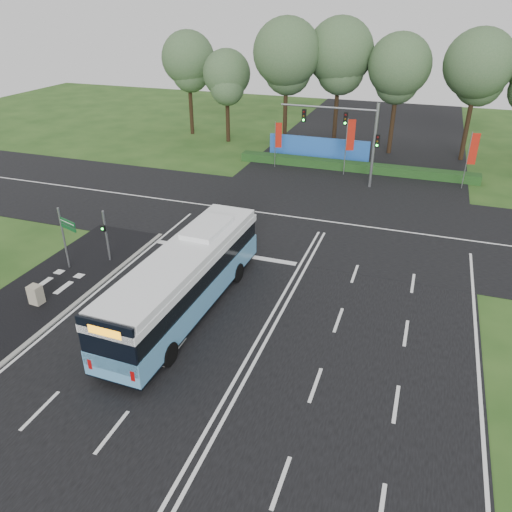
{
  "coord_description": "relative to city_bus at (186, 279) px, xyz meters",
  "views": [
    {
      "loc": [
        6.24,
        -20.93,
        14.52
      ],
      "look_at": [
        -1.79,
        2.0,
        1.81
      ],
      "focal_mm": 35.0,
      "sensor_mm": 36.0,
      "label": 1
    }
  ],
  "objects": [
    {
      "name": "hedge",
      "position": [
        4.27,
        26.16,
        -1.47
      ],
      "size": [
        22.0,
        1.2,
        0.8
      ],
      "primitive_type": "cube",
      "color": "#193914",
      "rests_on": "ground"
    },
    {
      "name": "road_main",
      "position": [
        4.27,
        1.66,
        -1.85
      ],
      "size": [
        20.0,
        120.0,
        0.04
      ],
      "primitive_type": "cube",
      "color": "black",
      "rests_on": "ground"
    },
    {
      "name": "city_bus",
      "position": [
        0.0,
        0.0,
        0.0
      ],
      "size": [
        3.08,
        13.0,
        3.71
      ],
      "rotation": [
        0.0,
        0.0,
        -0.03
      ],
      "color": "#5393C1",
      "rests_on": "ground"
    },
    {
      "name": "road_cross",
      "position": [
        4.27,
        13.66,
        -1.84
      ],
      "size": [
        120.0,
        14.0,
        0.05
      ],
      "primitive_type": "cube",
      "color": "black",
      "rests_on": "ground"
    },
    {
      "name": "banner_flag_mid",
      "position": [
        3.81,
        24.81,
        1.44
      ],
      "size": [
        0.72,
        0.31,
        5.11
      ],
      "rotation": [
        0.0,
        0.0,
        0.36
      ],
      "color": "gray",
      "rests_on": "ground"
    },
    {
      "name": "street_sign",
      "position": [
        -8.42,
        1.64,
        0.59
      ],
      "size": [
        1.44,
        0.58,
        3.89
      ],
      "rotation": [
        0.0,
        0.0,
        -0.34
      ],
      "color": "gray",
      "rests_on": "ground"
    },
    {
      "name": "banner_flag_right",
      "position": [
        13.94,
        24.4,
        1.26
      ],
      "size": [
        0.7,
        0.19,
        4.82
      ],
      "rotation": [
        0.0,
        0.0,
        0.2
      ],
      "color": "gray",
      "rests_on": "ground"
    },
    {
      "name": "utility_cabinet",
      "position": [
        -7.8,
        -2.08,
        -1.32
      ],
      "size": [
        0.7,
        0.6,
        1.09
      ],
      "primitive_type": "cube",
      "rotation": [
        0.0,
        0.0,
        -0.09
      ],
      "color": "#A29983",
      "rests_on": "ground"
    },
    {
      "name": "pedestrian_signal",
      "position": [
        -6.97,
        3.32,
        -0.06
      ],
      "size": [
        0.3,
        0.41,
        3.31
      ],
      "rotation": [
        0.0,
        0.0,
        -0.31
      ],
      "color": "gray",
      "rests_on": "ground"
    },
    {
      "name": "kerb_strip",
      "position": [
        -5.83,
        -1.34,
        -1.81
      ],
      "size": [
        0.25,
        18.0,
        0.12
      ],
      "primitive_type": "cube",
      "color": "gray",
      "rests_on": "ground"
    },
    {
      "name": "eucalyptus_row",
      "position": [
        2.11,
        33.11,
        6.99
      ],
      "size": [
        41.46,
        9.25,
        12.92
      ],
      "color": "black",
      "rests_on": "ground"
    },
    {
      "name": "traffic_light_gantry",
      "position": [
        4.48,
        22.16,
        2.79
      ],
      "size": [
        8.41,
        0.28,
        7.0
      ],
      "color": "gray",
      "rests_on": "ground"
    },
    {
      "name": "blue_hoarding",
      "position": [
        0.27,
        28.66,
        -0.77
      ],
      "size": [
        10.0,
        0.3,
        2.2
      ],
      "primitive_type": "cube",
      "color": "blue",
      "rests_on": "ground"
    },
    {
      "name": "ground",
      "position": [
        4.27,
        1.66,
        -1.87
      ],
      "size": [
        120.0,
        120.0,
        0.0
      ],
      "primitive_type": "plane",
      "color": "#234717",
      "rests_on": "ground"
    },
    {
      "name": "banner_flag_left",
      "position": [
        -2.81,
        24.85,
        0.95
      ],
      "size": [
        0.61,
        0.25,
        4.31
      ],
      "rotation": [
        0.0,
        0.0,
        0.33
      ],
      "color": "gray",
      "rests_on": "ground"
    },
    {
      "name": "bike_path",
      "position": [
        -8.23,
        -1.34,
        -1.84
      ],
      "size": [
        5.0,
        18.0,
        0.06
      ],
      "primitive_type": "cube",
      "color": "black",
      "rests_on": "ground"
    }
  ]
}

